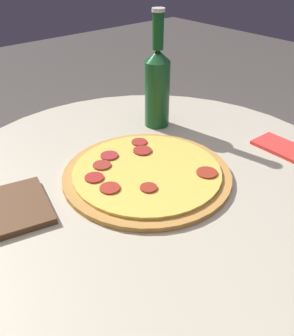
# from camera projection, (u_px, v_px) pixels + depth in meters

# --- Properties ---
(table) EXTENTS (0.85, 0.85, 0.73)m
(table) POSITION_uv_depth(u_px,v_px,m) (150.00, 238.00, 0.86)
(table) COLOR #B2A893
(table) RESTS_ON ground_plane
(pizza) EXTENTS (0.33, 0.33, 0.02)m
(pizza) POSITION_uv_depth(u_px,v_px,m) (147.00, 173.00, 0.74)
(pizza) COLOR #B77F3D
(pizza) RESTS_ON table
(beer_bottle) EXTENTS (0.06, 0.06, 0.28)m
(beer_bottle) POSITION_uv_depth(u_px,v_px,m) (157.00, 85.00, 0.89)
(beer_bottle) COLOR #144C23
(beer_bottle) RESTS_ON table
(napkin) EXTENTS (0.12, 0.08, 0.01)m
(napkin) POSITION_uv_depth(u_px,v_px,m) (282.00, 147.00, 0.84)
(napkin) COLOR red
(napkin) RESTS_ON table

